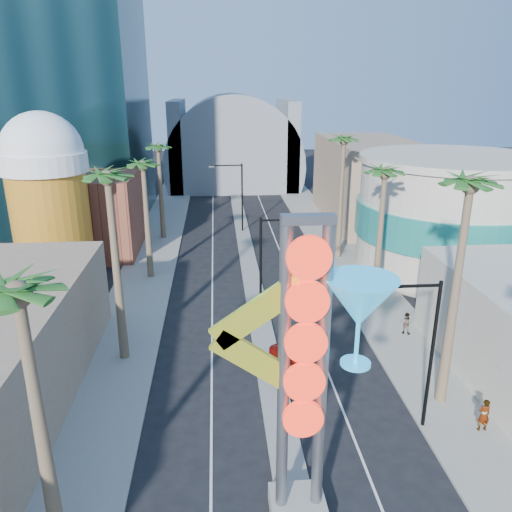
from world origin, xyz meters
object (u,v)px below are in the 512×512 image
Objects in this scene: red_pickup at (295,365)px; pedestrian_b at (406,323)px; pedestrian_a at (484,415)px; neon_sign at (326,358)px.

pedestrian_b reaches higher than red_pickup.
pedestrian_b is at bearing -93.10° from pedestrian_a.
red_pickup is (0.65, 10.30, -6.64)m from neon_sign.
red_pickup is 2.74× the size of pedestrian_a.
pedestrian_b is (-0.12, 10.25, -0.11)m from pedestrian_a.
pedestrian_b is at bearing 20.18° from red_pickup.
pedestrian_a is 1.15× the size of pedestrian_b.
pedestrian_a is (8.50, -5.89, 0.36)m from red_pickup.
pedestrian_a is at bearing 123.88° from pedestrian_b.
pedestrian_b is (8.38, 4.36, 0.25)m from red_pickup.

